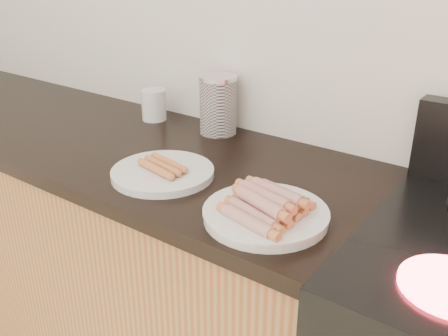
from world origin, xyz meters
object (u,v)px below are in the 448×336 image
Objects in this scene: mug at (154,105)px; canister at (218,105)px; side_plate at (163,173)px; main_plate at (266,216)px.

canister is at bearing 5.05° from mug.
canister reaches higher than side_plate.
side_plate is at bearing -44.03° from mug.
mug is at bearing 151.74° from main_plate.
canister is 0.26m from mug.
main_plate is 0.57m from canister.
main_plate is 1.02× the size of side_plate.
canister is (-0.08, 0.35, 0.08)m from side_plate.
main_plate is at bearing -42.75° from canister.
side_plate is at bearing -76.93° from canister.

